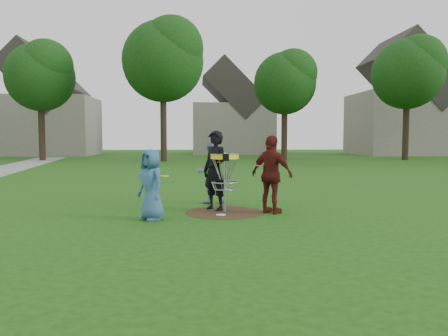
{
  "coord_description": "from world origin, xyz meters",
  "views": [
    {
      "loc": [
        -0.63,
        -9.87,
        1.72
      ],
      "look_at": [
        0.0,
        0.3,
        1.0
      ],
      "focal_mm": 35.0,
      "sensor_mm": 36.0,
      "label": 1
    }
  ],
  "objects": [
    {
      "name": "held_discs",
      "position": [
        -0.21,
        0.11,
        1.03
      ],
      "size": [
        2.32,
        2.03,
        0.26
      ],
      "color": "#C1FF1C",
      "rests_on": "ground"
    },
    {
      "name": "disc_on_grass",
      "position": [
        -0.11,
        -0.36,
        0.01
      ],
      "size": [
        0.22,
        0.22,
        0.02
      ],
      "primitive_type": "cylinder",
      "color": "white",
      "rests_on": "ground"
    },
    {
      "name": "house_row",
      "position": [
        4.78,
        33.07,
        4.14
      ],
      "size": [
        44.5,
        10.65,
        11.62
      ],
      "color": "gray",
      "rests_on": "ground"
    },
    {
      "name": "ground",
      "position": [
        0.0,
        0.0,
        0.0
      ],
      "size": [
        100.0,
        100.0,
        0.0
      ],
      "primitive_type": "plane",
      "color": "#19470F",
      "rests_on": "ground"
    },
    {
      "name": "tree_row",
      "position": [
        0.44,
        20.67,
        6.21
      ],
      "size": [
        51.2,
        17.42,
        9.9
      ],
      "color": "#38281C",
      "rests_on": "ground"
    },
    {
      "name": "player_blue",
      "position": [
        -1.58,
        -0.79,
        0.74
      ],
      "size": [
        0.82,
        0.86,
        1.48
      ],
      "primitive_type": "imported",
      "rotation": [
        0.0,
        0.0,
        -0.9
      ],
      "color": "#315D89",
      "rests_on": "ground"
    },
    {
      "name": "player_grey",
      "position": [
        -0.28,
        1.42,
        0.8
      ],
      "size": [
        0.93,
        0.83,
        1.6
      ],
      "primitive_type": "imported",
      "rotation": [
        0.0,
        0.0,
        3.47
      ],
      "color": "gray",
      "rests_on": "ground"
    },
    {
      "name": "dirt_patch",
      "position": [
        0.0,
        0.0,
        0.0
      ],
      "size": [
        1.8,
        1.8,
        0.01
      ],
      "primitive_type": "cylinder",
      "color": "#47331E",
      "rests_on": "ground"
    },
    {
      "name": "player_black",
      "position": [
        -0.2,
        0.35,
        0.94
      ],
      "size": [
        0.8,
        0.8,
        1.88
      ],
      "primitive_type": "imported",
      "rotation": [
        0.0,
        0.0,
        -0.8
      ],
      "color": "black",
      "rests_on": "ground"
    },
    {
      "name": "disc_golf_basket",
      "position": [
        0.0,
        -0.0,
        1.02
      ],
      "size": [
        0.66,
        0.67,
        1.38
      ],
      "color": "#9EA0A5",
      "rests_on": "ground"
    },
    {
      "name": "player_maroon",
      "position": [
        1.05,
        -0.18,
        0.88
      ],
      "size": [
        1.06,
        1.02,
        1.77
      ],
      "primitive_type": "imported",
      "rotation": [
        0.0,
        0.0,
        2.4
      ],
      "color": "#531813",
      "rests_on": "ground"
    }
  ]
}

